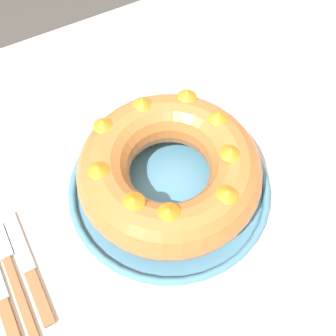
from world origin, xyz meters
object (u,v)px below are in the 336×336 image
Objects in this scene: fork at (13,275)px; serving_dish at (168,184)px; cake_knife at (31,273)px; serving_knife at (4,303)px; bundt_cake at (168,168)px.

serving_dish is at bearing 3.22° from fork.
serving_knife is at bearing -157.04° from cake_knife.
serving_knife is 0.05m from cake_knife.
serving_dish is at bearing 4.55° from cake_knife.
bundt_cake reaches higher than serving_dish.
bundt_cake is at bearing 7.27° from serving_knife.
fork is (-0.27, -0.02, -0.06)m from bundt_cake.
serving_knife is at bearing -126.42° from fork.
bundt_cake reaches higher than serving_knife.
cake_knife is at bearing -173.55° from bundt_cake.
bundt_cake is at bearing 3.24° from fork.
serving_knife is at bearing -170.41° from serving_dish.
cake_knife is (0.02, -0.01, -0.00)m from fork.
serving_knife is (-0.29, -0.05, -0.06)m from bundt_cake.
serving_knife is (-0.29, -0.05, -0.01)m from serving_dish.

